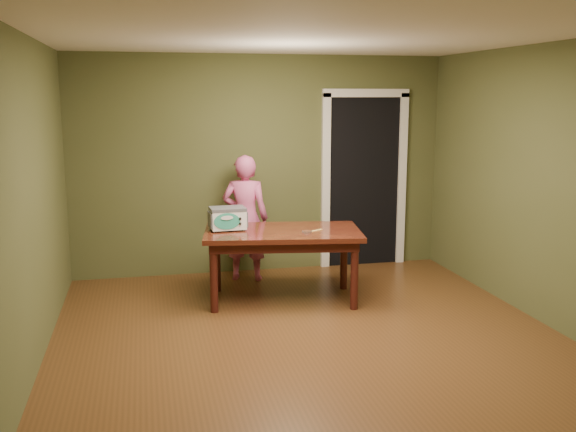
# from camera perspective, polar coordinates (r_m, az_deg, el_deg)

# --- Properties ---
(floor) EXTENTS (5.00, 5.00, 0.00)m
(floor) POSITION_cam_1_polar(r_m,az_deg,el_deg) (5.66, 2.38, -11.35)
(floor) COLOR #563418
(floor) RESTS_ON ground
(room_shell) EXTENTS (4.52, 5.02, 2.61)m
(room_shell) POSITION_cam_1_polar(r_m,az_deg,el_deg) (5.27, 2.52, 6.14)
(room_shell) COLOR #4C512B
(room_shell) RESTS_ON ground
(doorway) EXTENTS (1.10, 0.66, 2.25)m
(doorway) POSITION_cam_1_polar(r_m,az_deg,el_deg) (8.36, 6.08, 3.29)
(doorway) COLOR black
(doorway) RESTS_ON ground
(dining_table) EXTENTS (1.72, 1.14, 0.75)m
(dining_table) POSITION_cam_1_polar(r_m,az_deg,el_deg) (6.65, -0.49, -2.11)
(dining_table) COLOR #35110C
(dining_table) RESTS_ON floor
(toy_oven) EXTENTS (0.40, 0.28, 0.24)m
(toy_oven) POSITION_cam_1_polar(r_m,az_deg,el_deg) (6.65, -5.39, -0.15)
(toy_oven) COLOR #4C4F54
(toy_oven) RESTS_ON dining_table
(baking_pan) EXTENTS (0.10, 0.10, 0.02)m
(baking_pan) POSITION_cam_1_polar(r_m,az_deg,el_deg) (6.50, 1.70, -1.41)
(baking_pan) COLOR silver
(baking_pan) RESTS_ON dining_table
(spatula) EXTENTS (0.17, 0.11, 0.01)m
(spatula) POSITION_cam_1_polar(r_m,az_deg,el_deg) (6.60, 2.46, -1.30)
(spatula) COLOR #EDCC67
(spatula) RESTS_ON dining_table
(child) EXTENTS (0.62, 0.50, 1.46)m
(child) POSITION_cam_1_polar(r_m,az_deg,el_deg) (7.41, -3.81, -0.18)
(child) COLOR #D0558B
(child) RESTS_ON floor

